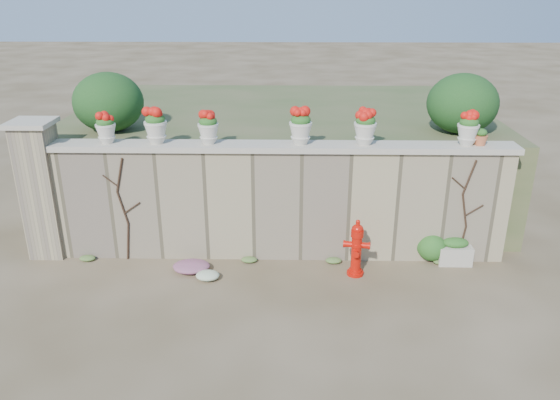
{
  "coord_description": "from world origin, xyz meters",
  "views": [
    {
      "loc": [
        0.22,
        -7.09,
        4.64
      ],
      "look_at": [
        0.05,
        1.4,
        1.24
      ],
      "focal_mm": 35.0,
      "sensor_mm": 36.0,
      "label": 1
    }
  ],
  "objects_px": {
    "fire_hydrant": "(357,248)",
    "planter_box": "(454,251)",
    "urn_pot_0": "(106,128)",
    "terracotta_pot": "(481,138)"
  },
  "relations": [
    {
      "from": "urn_pot_0",
      "to": "fire_hydrant",
      "type": "bearing_deg",
      "value": -9.36
    },
    {
      "from": "planter_box",
      "to": "terracotta_pot",
      "type": "bearing_deg",
      "value": 43.36
    },
    {
      "from": "fire_hydrant",
      "to": "terracotta_pot",
      "type": "relative_size",
      "value": 3.72
    },
    {
      "from": "fire_hydrant",
      "to": "planter_box",
      "type": "height_order",
      "value": "fire_hydrant"
    },
    {
      "from": "planter_box",
      "to": "urn_pot_0",
      "type": "bearing_deg",
      "value": 178.1
    },
    {
      "from": "fire_hydrant",
      "to": "planter_box",
      "type": "relative_size",
      "value": 1.72
    },
    {
      "from": "urn_pot_0",
      "to": "terracotta_pot",
      "type": "distance_m",
      "value": 6.29
    },
    {
      "from": "terracotta_pot",
      "to": "urn_pot_0",
      "type": "bearing_deg",
      "value": 180.0
    },
    {
      "from": "fire_hydrant",
      "to": "terracotta_pot",
      "type": "height_order",
      "value": "terracotta_pot"
    },
    {
      "from": "fire_hydrant",
      "to": "urn_pot_0",
      "type": "distance_m",
      "value": 4.67
    }
  ]
}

